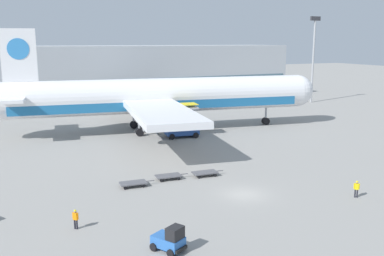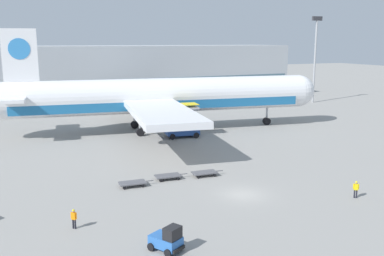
# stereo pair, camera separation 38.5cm
# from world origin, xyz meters

# --- Properties ---
(ground_plane) EXTENTS (400.00, 400.00, 0.00)m
(ground_plane) POSITION_xyz_m (0.00, 0.00, 0.00)
(ground_plane) COLOR gray
(terminal_building) EXTENTS (90.00, 18.20, 14.00)m
(terminal_building) POSITION_xyz_m (7.17, 72.24, 6.99)
(terminal_building) COLOR #B2B7BC
(terminal_building) RESTS_ON ground_plane
(light_mast) EXTENTS (2.80, 0.50, 21.00)m
(light_mast) POSITION_xyz_m (50.09, 49.63, 12.29)
(light_mast) COLOR #9EA0A5
(light_mast) RESTS_ON ground_plane
(airplane_main) EXTENTS (57.82, 48.66, 17.00)m
(airplane_main) POSITION_xyz_m (2.62, 32.94, 5.84)
(airplane_main) COLOR white
(airplane_main) RESTS_ON ground_plane
(scissor_lift_loader) EXTENTS (5.59, 4.05, 5.33)m
(scissor_lift_loader) POSITION_xyz_m (4.76, 26.87, 2.04)
(scissor_lift_loader) COLOR #284C99
(scissor_lift_loader) RESTS_ON ground_plane
(baggage_tug_far) EXTENTS (2.51, 2.82, 2.00)m
(baggage_tug_far) POSITION_xyz_m (-11.17, -7.81, 0.88)
(baggage_tug_far) COLOR #2D66B7
(baggage_tug_far) RESTS_ON ground_plane
(baggage_dolly_lead) EXTENTS (3.75, 1.70, 0.48)m
(baggage_dolly_lead) POSITION_xyz_m (-9.43, 6.94, 0.39)
(baggage_dolly_lead) COLOR #56565B
(baggage_dolly_lead) RESTS_ON ground_plane
(baggage_dolly_second) EXTENTS (3.75, 1.70, 0.48)m
(baggage_dolly_second) POSITION_xyz_m (-5.16, 7.63, 0.39)
(baggage_dolly_second) COLOR #56565B
(baggage_dolly_second) RESTS_ON ground_plane
(baggage_dolly_third) EXTENTS (3.75, 1.70, 0.48)m
(baggage_dolly_third) POSITION_xyz_m (-0.91, 7.02, 0.39)
(baggage_dolly_third) COLOR #56565B
(baggage_dolly_third) RESTS_ON ground_plane
(ground_crew_near) EXTENTS (0.48, 0.39, 1.72)m
(ground_crew_near) POSITION_xyz_m (9.55, -5.32, 1.00)
(ground_crew_near) COLOR black
(ground_crew_near) RESTS_ON ground_plane
(ground_crew_far) EXTENTS (0.44, 0.42, 1.68)m
(ground_crew_far) POSITION_xyz_m (-16.78, -1.11, 0.98)
(ground_crew_far) COLOR black
(ground_crew_far) RESTS_ON ground_plane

